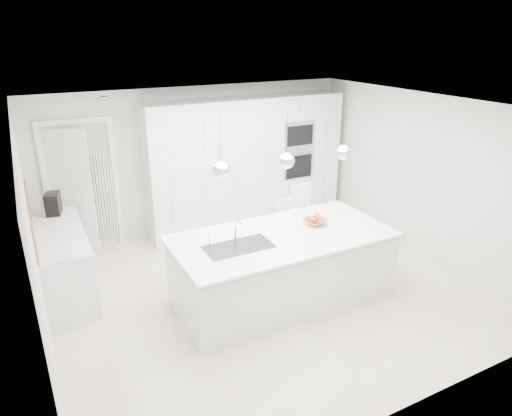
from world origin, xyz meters
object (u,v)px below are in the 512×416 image
espresso_machine (53,204)px  bar_stool_right (305,220)px  fruit_bowl (315,222)px  bar_stool_left (288,232)px  island_base (284,269)px

espresso_machine → bar_stool_right: bearing=-4.8°
fruit_bowl → bar_stool_left: 0.85m
island_base → bar_stool_left: bar_stool_left is taller
bar_stool_left → espresso_machine: bearing=157.3°
island_base → bar_stool_right: bar_stool_right is taller
island_base → bar_stool_left: 1.06m
bar_stool_right → fruit_bowl: bearing=-111.7°
espresso_machine → bar_stool_left: (3.12, -1.31, -0.57)m
bar_stool_right → espresso_machine: bearing=165.2°
bar_stool_left → bar_stool_right: size_ratio=0.88×
bar_stool_left → bar_stool_right: (0.39, 0.14, 0.06)m
bar_stool_left → fruit_bowl: bearing=-91.8°
bar_stool_right → bar_stool_left: bearing=-156.7°
espresso_machine → island_base: bearing=-27.1°
island_base → bar_stool_right: (0.98, 1.01, 0.12)m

